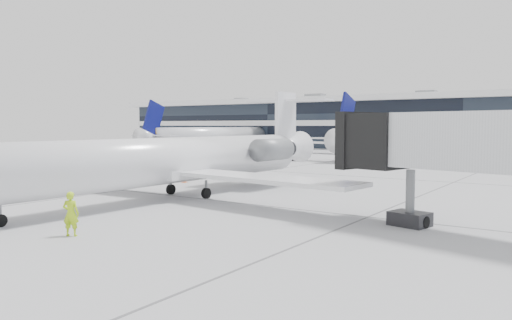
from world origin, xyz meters
The scene contains 8 objects.
ground centered at (0.00, 0.00, 0.00)m, with size 220.00×220.00×0.00m, color gray.
terminal centered at (0.00, 82.00, 5.00)m, with size 170.00×22.00×10.00m, color black.
bg_jet_left centered at (-45.00, 55.00, 0.00)m, with size 32.00×40.00×9.60m, color silver, non-canonical shape.
bg_jet_center centered at (-8.00, 55.00, 0.00)m, with size 32.00×40.00×9.60m, color silver, non-canonical shape.
regional_jet centered at (-3.55, -0.90, 2.72)m, with size 27.69×34.51×7.97m.
ramp_worker centered at (0.63, -12.05, 1.02)m, with size 0.74×0.49×2.04m, color #B1E217.
traffic_cone centered at (-9.54, 6.65, 0.28)m, with size 0.52×0.52×0.59m.
far_tug centered at (-14.51, 35.54, 0.55)m, with size 1.43×2.08×1.23m.
Camera 1 is at (20.10, -25.79, 5.02)m, focal length 35.00 mm.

